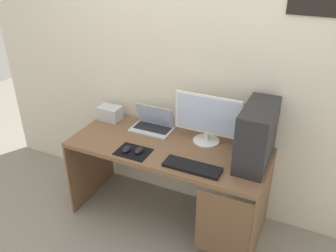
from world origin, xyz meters
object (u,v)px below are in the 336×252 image
(mouse_left, at_px, (139,150))
(pc_tower, at_px, (257,135))
(laptop, at_px, (153,124))
(keyboard, at_px, (192,167))
(mouse_right, at_px, (127,149))
(projector, at_px, (110,113))
(monitor, at_px, (207,119))

(mouse_left, bearing_deg, pc_tower, 17.04)
(laptop, bearing_deg, keyboard, -37.82)
(laptop, distance_m, mouse_right, 0.41)
(projector, distance_m, mouse_right, 0.59)
(pc_tower, distance_m, keyboard, 0.51)
(projector, height_order, mouse_right, projector)
(pc_tower, relative_size, laptop, 1.37)
(monitor, bearing_deg, keyboard, -84.66)
(pc_tower, bearing_deg, projector, 174.23)
(laptop, height_order, mouse_right, laptop)
(laptop, height_order, projector, laptop)
(projector, bearing_deg, keyboard, -22.98)
(mouse_left, bearing_deg, monitor, 42.39)
(laptop, xyz_separation_m, projector, (-0.43, -0.00, 0.02))
(pc_tower, xyz_separation_m, monitor, (-0.41, 0.12, -0.02))
(keyboard, bearing_deg, laptop, 142.18)
(mouse_left, bearing_deg, mouse_right, -165.26)
(monitor, bearing_deg, mouse_right, -141.67)
(monitor, relative_size, projector, 2.67)
(laptop, bearing_deg, mouse_left, -78.33)
(monitor, relative_size, mouse_left, 5.56)
(laptop, bearing_deg, mouse_right, -92.03)
(keyboard, distance_m, mouse_left, 0.45)
(mouse_right, bearing_deg, projector, 135.48)
(monitor, distance_m, projector, 0.94)
(keyboard, relative_size, mouse_right, 4.38)
(pc_tower, bearing_deg, laptop, 171.39)
(projector, bearing_deg, mouse_left, -36.99)
(keyboard, bearing_deg, mouse_left, 177.44)
(laptop, relative_size, keyboard, 0.84)
(keyboard, xyz_separation_m, mouse_right, (-0.54, -0.01, 0.01))
(pc_tower, xyz_separation_m, keyboard, (-0.38, -0.27, -0.21))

